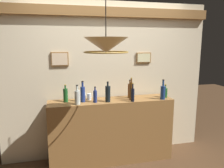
# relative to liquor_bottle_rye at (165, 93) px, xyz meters

# --- Properties ---
(panelled_rear_partition) EXTENTS (3.28, 0.15, 2.42)m
(panelled_rear_partition) POSITION_rel_liquor_bottle_rye_xyz_m (-0.85, 0.33, 0.24)
(panelled_rear_partition) COLOR beige
(panelled_rear_partition) RESTS_ON ground
(bar_shelf_unit) EXTENTS (1.85, 0.41, 0.97)m
(bar_shelf_unit) POSITION_rel_liquor_bottle_rye_xyz_m (-0.85, 0.05, -0.56)
(bar_shelf_unit) COLOR olive
(bar_shelf_unit) RESTS_ON ground
(liquor_bottle_rye) EXTENTS (0.07, 0.07, 0.21)m
(liquor_bottle_rye) POSITION_rel_liquor_bottle_rye_xyz_m (0.00, 0.00, 0.00)
(liquor_bottle_rye) COLOR #1A5321
(liquor_bottle_rye) RESTS_ON bar_shelf_unit
(liquor_bottle_vodka) EXTENTS (0.07, 0.07, 0.30)m
(liquor_bottle_vodka) POSITION_rel_liquor_bottle_rye_xyz_m (-0.92, -0.04, 0.04)
(liquor_bottle_vodka) COLOR black
(liquor_bottle_vodka) RESTS_ON bar_shelf_unit
(liquor_bottle_tequila) EXTENTS (0.05, 0.05, 0.27)m
(liquor_bottle_tequila) POSITION_rel_liquor_bottle_rye_xyz_m (-0.57, -0.11, 0.02)
(liquor_bottle_tequila) COLOR black
(liquor_bottle_tequila) RESTS_ON bar_shelf_unit
(liquor_bottle_brandy) EXTENTS (0.08, 0.08, 0.27)m
(liquor_bottle_brandy) POSITION_rel_liquor_bottle_rye_xyz_m (-1.35, -0.07, 0.02)
(liquor_bottle_brandy) COLOR silver
(liquor_bottle_brandy) RESTS_ON bar_shelf_unit
(liquor_bottle_scotch) EXTENTS (0.07, 0.07, 0.30)m
(liquor_bottle_scotch) POSITION_rel_liquor_bottle_rye_xyz_m (-1.27, 0.04, 0.04)
(liquor_bottle_scotch) COLOR navy
(liquor_bottle_scotch) RESTS_ON bar_shelf_unit
(liquor_bottle_sherry) EXTENTS (0.05, 0.05, 0.23)m
(liquor_bottle_sherry) POSITION_rel_liquor_bottle_rye_xyz_m (-1.10, -0.03, 0.01)
(liquor_bottle_sherry) COLOR navy
(liquor_bottle_sherry) RESTS_ON bar_shelf_unit
(liquor_bottle_vermouth) EXTENTS (0.05, 0.05, 0.33)m
(liquor_bottle_vermouth) POSITION_rel_liquor_bottle_rye_xyz_m (-0.56, -0.01, 0.06)
(liquor_bottle_vermouth) COLOR #5C3612
(liquor_bottle_vermouth) RESTS_ON bar_shelf_unit
(liquor_bottle_amaro) EXTENTS (0.06, 0.06, 0.28)m
(liquor_bottle_amaro) POSITION_rel_liquor_bottle_rye_xyz_m (-0.54, 0.11, 0.04)
(liquor_bottle_amaro) COLOR brown
(liquor_bottle_amaro) RESTS_ON bar_shelf_unit
(liquor_bottle_gin) EXTENTS (0.07, 0.07, 0.30)m
(liquor_bottle_gin) POSITION_rel_liquor_bottle_rye_xyz_m (-0.08, -0.09, 0.03)
(liquor_bottle_gin) COLOR navy
(liquor_bottle_gin) RESTS_ON bar_shelf_unit
(liquor_bottle_port) EXTENTS (0.07, 0.07, 0.25)m
(liquor_bottle_port) POSITION_rel_liquor_bottle_rye_xyz_m (-1.51, 0.10, 0.02)
(liquor_bottle_port) COLOR #1A5121
(liquor_bottle_port) RESTS_ON bar_shelf_unit
(glass_tumbler_rocks) EXTENTS (0.06, 0.06, 0.10)m
(glass_tumbler_rocks) POSITION_rel_liquor_bottle_rye_xyz_m (-1.16, 0.13, -0.03)
(glass_tumbler_rocks) COLOR silver
(glass_tumbler_rocks) RESTS_ON bar_shelf_unit
(glass_tumbler_highball) EXTENTS (0.07, 0.07, 0.11)m
(glass_tumbler_highball) POSITION_rel_liquor_bottle_rye_xyz_m (-1.25, 0.17, -0.03)
(glass_tumbler_highball) COLOR silver
(glass_tumbler_highball) RESTS_ON bar_shelf_unit
(pendant_lamp) EXTENTS (0.50, 0.50, 0.59)m
(pendant_lamp) POSITION_rel_liquor_bottle_rye_xyz_m (-1.07, -0.63, 0.73)
(pendant_lamp) COLOR beige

